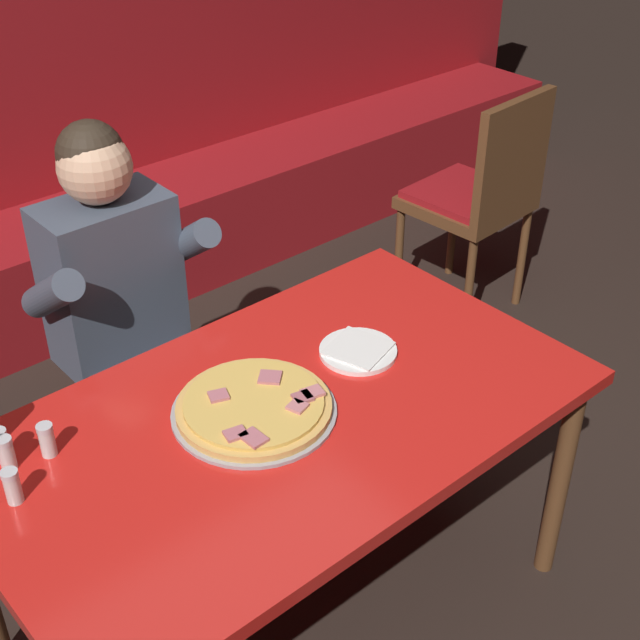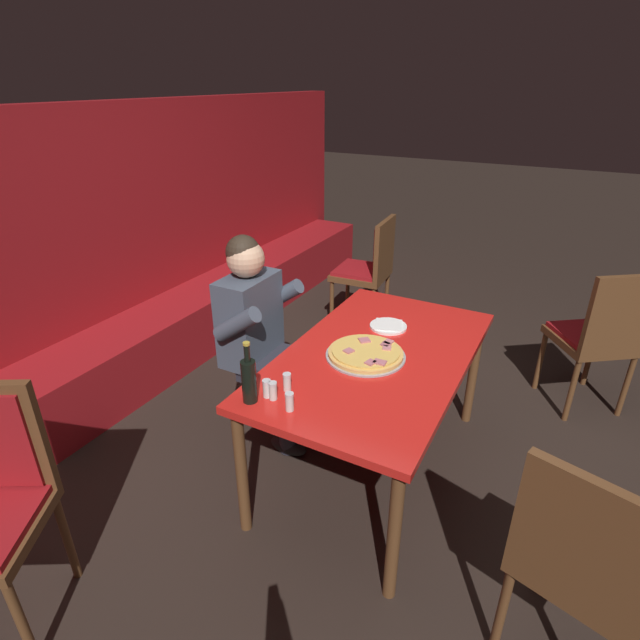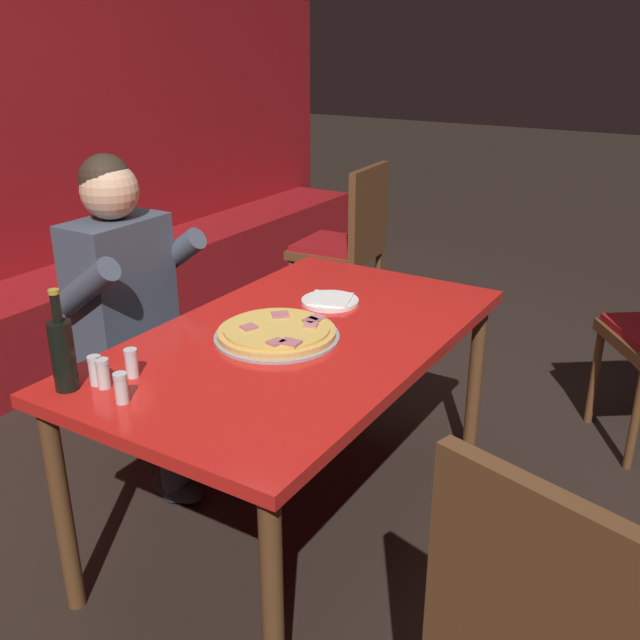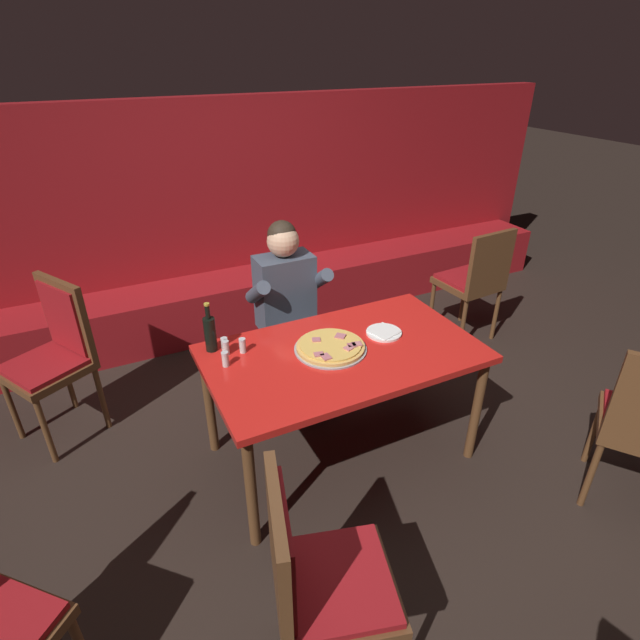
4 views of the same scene
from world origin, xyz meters
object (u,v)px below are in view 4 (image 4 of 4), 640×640
Objects in this scene: shaker_oregano at (225,345)px; shaker_red_pepper_flakes at (225,360)px; diner_seated_blue_shirt at (290,307)px; dining_chair_far_right at (476,276)px; plate_white_paper at (384,332)px; shaker_parmesan at (226,348)px; dining_chair_far_left at (55,349)px; dining_chair_near_left at (314,575)px; pizza at (331,347)px; beer_bottle at (210,333)px; shaker_black_pepper at (243,346)px; main_dining_table at (343,362)px.

shaker_oregano is 1.00× the size of shaker_red_pepper_flakes.
dining_chair_far_right is at bearing 1.15° from diner_seated_blue_shirt.
plate_white_paper is 0.92m from shaker_parmesan.
dining_chair_far_left reaches higher than dining_chair_near_left.
diner_seated_blue_shirt is at bearing 117.12° from plate_white_paper.
pizza is at bearing 60.05° from dining_chair_near_left.
shaker_red_pepper_flakes is 1.21m from dining_chair_near_left.
dining_chair_far_left is at bearing 111.12° from dining_chair_near_left.
plate_white_paper is 0.72× the size of beer_bottle.
shaker_black_pepper is at bearing -38.57° from dining_chair_far_left.
diner_seated_blue_shirt is 1.67m from dining_chair_far_right.
shaker_oregano is at bearing -39.29° from dining_chair_far_left.
dining_chair_near_left is at bearing -142.61° from dining_chair_far_right.
main_dining_table is at bearing -24.96° from shaker_black_pepper.
plate_white_paper is at bearing 2.85° from pizza.
dining_chair_near_left is (-0.99, -1.10, -0.17)m from plate_white_paper.
diner_seated_blue_shirt reaches higher than dining_chair_near_left.
diner_seated_blue_shirt is at bearing 43.99° from shaker_black_pepper.
dining_chair_near_left is at bearing -93.82° from shaker_parmesan.
shaker_oregano is at bearing -143.96° from diner_seated_blue_shirt.
pizza is 0.58m from shaker_red_pepper_flakes.
diner_seated_blue_shirt is at bearing -11.86° from dining_chair_far_left.
dining_chair_near_left is at bearing -110.72° from diner_seated_blue_shirt.
diner_seated_blue_shirt is 1.24× the size of dining_chair_far_left.
plate_white_paper is 1.49m from dining_chair_near_left.
pizza is 1.72m from dining_chair_far_left.
shaker_oregano is 0.09× the size of dining_chair_far_right.
shaker_red_pepper_flakes is (-0.04, -0.14, 0.00)m from shaker_oregano.
beer_bottle reaches higher than main_dining_table.
beer_bottle is at bearing 153.82° from pizza.
dining_chair_far_left is (-1.47, 1.01, -0.08)m from main_dining_table.
shaker_oregano is (-0.59, 0.29, 0.11)m from main_dining_table.
pizza is 1.40× the size of beer_bottle.
shaker_parmesan is at bearing -94.35° from shaker_oregano.
shaker_black_pepper is at bearing 82.14° from dining_chair_near_left.
shaker_black_pepper is (-0.51, 0.24, 0.11)m from main_dining_table.
beer_bottle is (-0.60, 0.29, 0.09)m from pizza.
plate_white_paper is 0.72m from diner_seated_blue_shirt.
beer_bottle reaches higher than shaker_parmesan.
shaker_parmesan is at bearing -40.65° from dining_chair_far_left.
diner_seated_blue_shirt reaches higher than main_dining_table.
shaker_parmesan is (-0.54, 0.21, 0.02)m from pizza.
main_dining_table is at bearing -169.00° from plate_white_paper.
shaker_red_pepper_flakes is at bearing -137.60° from diner_seated_blue_shirt.
shaker_parmesan is 1.00× the size of shaker_black_pepper.
shaker_black_pepper reaches higher than plate_white_paper.
pizza is 4.74× the size of shaker_black_pepper.
shaker_oregano is (0.06, -0.05, -0.07)m from beer_bottle.
pizza is at bearing -34.28° from dining_chair_far_left.
plate_white_paper is 1.51m from dining_chair_far_right.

